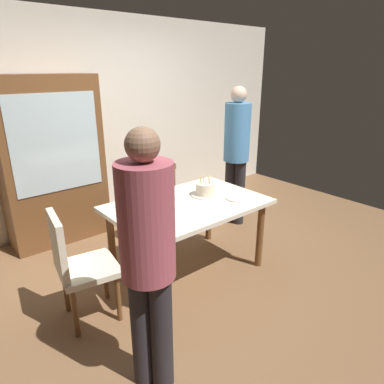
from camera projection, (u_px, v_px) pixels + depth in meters
name	position (u px, v px, depth m)	size (l,w,h in m)	color
ground	(188.00, 271.00, 3.52)	(6.40, 6.40, 0.00)	brown
back_wall	(97.00, 122.00, 4.40)	(6.40, 0.10, 2.60)	silver
dining_table	(188.00, 212.00, 3.29)	(1.47, 0.97, 0.75)	silver
birthday_cake	(205.00, 190.00, 3.44)	(0.28, 0.28, 0.20)	silver
plate_near_celebrant	(167.00, 221.00, 2.86)	(0.22, 0.22, 0.01)	silver
plate_far_side	(168.00, 198.00, 3.37)	(0.22, 0.22, 0.01)	silver
plate_near_guest	(237.00, 198.00, 3.37)	(0.22, 0.22, 0.01)	silver
fork_near_celebrant	(150.00, 226.00, 2.77)	(0.18, 0.02, 0.01)	silver
fork_far_side	(155.00, 202.00, 3.27)	(0.18, 0.02, 0.01)	silver
chair_spindle_back	(154.00, 203.00, 4.02)	(0.44, 0.44, 0.95)	beige
chair_upholstered	(76.00, 263.00, 2.66)	(0.51, 0.50, 0.95)	beige
person_celebrant	(148.00, 253.00, 1.96)	(0.32, 0.32, 1.68)	#262328
person_guest	(236.00, 148.00, 4.29)	(0.32, 0.32, 1.76)	#262328
china_cabinet	(52.00, 162.00, 3.88)	(1.10, 0.45, 1.90)	brown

